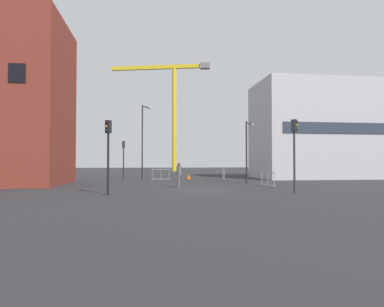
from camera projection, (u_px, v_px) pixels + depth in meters
ground at (199, 190)px, 21.22m from camera, size 160.00×160.00×0.00m
office_block at (319, 131)px, 36.33m from camera, size 13.89×7.68×10.46m
construction_crane at (171, 98)px, 63.37m from camera, size 19.07×5.56×20.75m
streetlamp_tall at (143, 136)px, 34.43m from camera, size 1.02×1.33×7.75m
streetlamp_short at (247, 145)px, 27.97m from camera, size 1.11×1.35×5.23m
traffic_light_island at (124, 154)px, 33.71m from camera, size 0.26×0.38×3.94m
traffic_light_median at (294, 144)px, 18.81m from camera, size 0.37×0.37×4.24m
traffic_light_near at (108, 145)px, 17.84m from camera, size 0.35×0.39×4.07m
pedestrian_walking at (179, 173)px, 23.02m from camera, size 0.34×0.34×1.74m
safety_barrier_rear at (268, 179)px, 23.78m from camera, size 0.34×2.07×1.08m
safety_barrier_right_run at (224, 174)px, 32.81m from camera, size 0.35×2.28×1.08m
safety_barrier_front at (161, 174)px, 32.29m from camera, size 1.87×0.17×1.08m
traffic_cone_by_barrier at (189, 177)px, 33.06m from camera, size 0.56×0.56×0.56m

